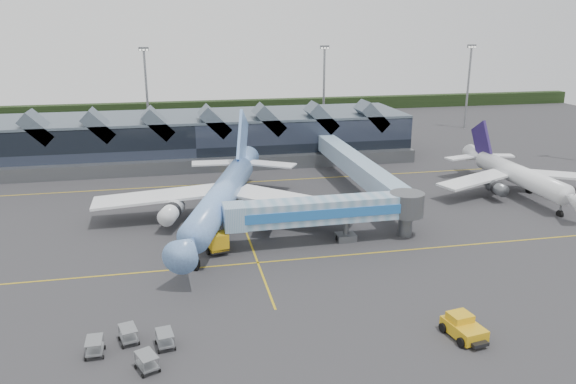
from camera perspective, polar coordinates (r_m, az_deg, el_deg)
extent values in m
plane|color=#2D2D30|center=(76.87, -4.01, -4.78)|extent=(260.00, 260.00, 0.00)
cube|color=gold|center=(69.57, -3.09, -7.18)|extent=(120.00, 0.25, 0.01)
cube|color=gold|center=(103.24, -6.14, 0.90)|extent=(120.00, 0.25, 0.01)
cube|color=gold|center=(86.17, -4.92, -2.35)|extent=(0.25, 60.00, 0.01)
cube|color=black|center=(182.97, -8.81, 8.49)|extent=(260.00, 4.00, 4.00)
cube|color=black|center=(121.27, -9.54, 5.37)|extent=(90.00, 20.00, 9.00)
cube|color=#4C5A66|center=(120.43, -9.65, 7.56)|extent=(90.00, 20.00, 0.60)
cube|color=#595C61|center=(111.26, -9.20, 2.65)|extent=(90.00, 2.50, 2.60)
cube|color=#4C5A66|center=(116.11, -24.01, 6.03)|extent=(6.43, 6.00, 6.43)
cube|color=#4C5A66|center=(114.27, -18.60, 6.46)|extent=(6.43, 6.00, 6.43)
cube|color=#4C5A66|center=(113.47, -13.05, 6.84)|extent=(6.43, 6.00, 6.43)
cube|color=#4C5A66|center=(113.74, -7.47, 7.16)|extent=(6.43, 6.00, 6.43)
cube|color=#4C5A66|center=(115.06, -1.96, 7.40)|extent=(6.43, 6.00, 6.43)
cube|color=#4C5A66|center=(117.40, 3.38, 7.58)|extent=(6.43, 6.00, 6.43)
cube|color=#4C5A66|center=(120.70, 8.48, 7.68)|extent=(6.43, 6.00, 6.43)
cylinder|color=gray|center=(143.98, -14.14, 9.53)|extent=(0.56, 0.56, 22.00)
cube|color=#595C61|center=(143.07, -14.46, 13.90)|extent=(2.40, 0.50, 0.90)
cylinder|color=gray|center=(149.13, 3.66, 10.24)|extent=(0.56, 0.56, 22.00)
cube|color=#595C61|center=(148.24, 3.74, 14.47)|extent=(2.40, 0.50, 0.90)
cylinder|color=gray|center=(162.51, 17.81, 10.04)|extent=(0.56, 0.56, 22.00)
cube|color=#595C61|center=(161.70, 18.17, 13.90)|extent=(2.40, 0.50, 0.90)
cylinder|color=#6186C5|center=(80.98, -6.74, -0.48)|extent=(13.30, 32.08, 3.99)
cone|color=#6186C5|center=(63.70, -10.23, -5.58)|extent=(5.44, 6.47, 3.99)
cube|color=black|center=(62.77, -10.43, -5.12)|extent=(1.55, 0.77, 0.48)
cone|color=#6186C5|center=(99.68, -4.41, 3.10)|extent=(5.98, 8.23, 3.99)
cube|color=white|center=(85.09, -13.27, -0.46)|extent=(18.23, 6.30, 1.32)
cube|color=white|center=(81.01, 0.55, -0.87)|extent=(18.29, 15.33, 1.32)
cylinder|color=white|center=(81.07, -11.74, -1.97)|extent=(3.99, 6.02, 2.47)
cylinder|color=white|center=(78.24, -2.16, -2.31)|extent=(3.99, 6.02, 2.47)
cube|color=#6186C5|center=(96.99, -4.65, 5.22)|extent=(3.45, 9.90, 10.99)
cube|color=white|center=(99.31, -7.35, 2.95)|extent=(8.47, 3.67, 0.26)
cube|color=white|center=(97.65, -1.70, 2.85)|extent=(8.79, 7.06, 0.26)
cylinder|color=#595C61|center=(68.20, -9.27, -6.85)|extent=(0.29, 0.29, 2.31)
cylinder|color=#595C61|center=(84.00, -8.74, -2.18)|extent=(0.29, 0.29, 2.31)
cylinder|color=#595C61|center=(82.65, -4.16, -2.34)|extent=(0.29, 0.29, 2.31)
cylinder|color=black|center=(68.50, -9.25, -7.41)|extent=(0.89, 1.55, 1.48)
cylinder|color=white|center=(102.17, 22.50, 1.55)|extent=(3.42, 22.92, 3.27)
cone|color=white|center=(91.92, 27.12, -0.66)|extent=(3.30, 3.95, 3.27)
cone|color=white|center=(113.57, 18.59, 3.55)|extent=(3.31, 5.26, 3.27)
cube|color=white|center=(99.09, 18.46, 1.19)|extent=(14.26, 8.33, 1.09)
cube|color=white|center=(107.58, 25.53, 1.59)|extent=(14.26, 8.18, 1.09)
cylinder|color=#595C61|center=(98.43, 20.48, 0.38)|extent=(2.05, 3.94, 2.03)
cylinder|color=#595C61|center=(104.20, 25.23, 0.71)|extent=(2.05, 3.94, 2.03)
cube|color=#271A4E|center=(111.85, 19.07, 4.90)|extent=(0.54, 7.36, 7.98)
cube|color=white|center=(110.92, 17.19, 3.37)|extent=(6.61, 3.77, 0.27)
cube|color=white|center=(114.67, 20.42, 3.49)|extent=(6.60, 3.70, 0.27)
cylinder|color=#595C61|center=(94.58, 25.93, -1.69)|extent=(0.31, 0.31, 1.89)
cylinder|color=#595C61|center=(102.09, 20.74, 0.23)|extent=(0.31, 0.31, 1.89)
cylinder|color=#595C61|center=(105.16, 23.30, 0.41)|extent=(0.31, 0.31, 1.89)
cylinder|color=black|center=(94.75, 25.89, -2.04)|extent=(0.50, 1.22, 1.21)
cube|color=#6F9BB9|center=(74.07, 3.61, -1.86)|extent=(21.48, 3.55, 3.11)
cube|color=#2466B4|center=(72.57, 3.98, -2.27)|extent=(21.44, 0.46, 1.29)
cube|color=#6F9BB9|center=(71.82, -5.47, -2.52)|extent=(2.84, 3.47, 3.22)
cylinder|color=#595C61|center=(75.76, 5.92, -3.32)|extent=(0.75, 0.75, 4.57)
cube|color=#595C61|center=(76.40, 5.88, -4.58)|extent=(2.61, 2.18, 0.96)
cylinder|color=black|center=(76.12, 5.11, -4.73)|extent=(0.44, 0.97, 0.96)
cylinder|color=black|center=(76.77, 6.64, -4.59)|extent=(0.44, 0.97, 0.96)
cylinder|color=#595C61|center=(78.06, 11.96, -1.21)|extent=(4.72, 4.72, 3.22)
cylinder|color=#595C61|center=(78.79, 11.86, -2.79)|extent=(1.93, 1.93, 4.57)
cube|color=black|center=(75.09, -7.86, -4.85)|extent=(4.17, 9.08, 0.49)
cube|color=gold|center=(71.75, -7.13, -5.00)|extent=(2.75, 2.60, 2.15)
cube|color=black|center=(70.87, -6.96, -4.85)|extent=(2.13, 0.60, 0.98)
cylinder|color=silver|center=(75.66, -8.15, -3.62)|extent=(3.40, 6.01, 2.24)
sphere|color=silver|center=(78.23, -8.73, -2.95)|extent=(2.15, 2.15, 2.15)
sphere|color=silver|center=(73.12, -7.53, -4.34)|extent=(2.15, 2.15, 2.15)
cylinder|color=black|center=(72.27, -8.12, -5.96)|extent=(0.54, 1.03, 0.98)
cylinder|color=black|center=(72.90, -6.27, -5.68)|extent=(0.54, 1.03, 0.98)
cylinder|color=black|center=(75.32, -8.85, -5.02)|extent=(0.54, 1.03, 0.98)
cylinder|color=black|center=(75.93, -7.07, -4.76)|extent=(0.54, 1.03, 0.98)
cylinder|color=black|center=(77.52, -9.34, -4.40)|extent=(0.54, 1.03, 0.98)
cylinder|color=black|center=(78.11, -7.61, -4.15)|extent=(0.54, 1.03, 0.98)
cube|color=gold|center=(56.59, 17.43, -13.14)|extent=(3.15, 4.47, 1.14)
cube|color=gold|center=(56.63, 17.07, -12.08)|extent=(2.33, 2.14, 0.80)
cube|color=black|center=(55.32, 18.82, -14.37)|extent=(1.73, 1.16, 0.34)
cylinder|color=black|center=(55.11, 17.19, -14.40)|extent=(0.49, 0.96, 0.91)
cylinder|color=black|center=(56.63, 19.35, -13.72)|extent=(0.49, 0.96, 0.91)
cylinder|color=black|center=(56.95, 15.46, -13.15)|extent=(0.49, 0.96, 0.91)
cylinder|color=black|center=(58.41, 17.60, -12.53)|extent=(0.49, 0.96, 0.91)
cube|color=gray|center=(55.38, -15.88, -14.00)|extent=(1.93, 2.50, 0.15)
cube|color=gray|center=(54.91, -15.96, -13.14)|extent=(1.93, 2.50, 0.08)
cylinder|color=black|center=(56.36, -15.25, -13.80)|extent=(0.21, 0.38, 0.36)
cube|color=gray|center=(53.89, -12.37, -14.64)|extent=(1.75, 2.41, 0.15)
cube|color=gray|center=(53.40, -12.44, -13.77)|extent=(1.75, 2.41, 0.08)
cylinder|color=black|center=(54.85, -11.68, -14.44)|extent=(0.18, 0.38, 0.36)
cube|color=gray|center=(54.45, -19.02, -14.88)|extent=(1.44, 2.23, 0.15)
cube|color=gray|center=(53.97, -19.12, -14.02)|extent=(1.44, 2.23, 0.08)
cylinder|color=black|center=(55.23, -18.10, -14.75)|extent=(0.13, 0.36, 0.36)
cube|color=gray|center=(51.18, -14.12, -16.64)|extent=(2.18, 2.59, 0.15)
cube|color=gray|center=(50.66, -14.20, -15.74)|extent=(2.18, 2.59, 0.08)
cylinder|color=black|center=(52.23, -13.63, -16.34)|extent=(0.26, 0.38, 0.36)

